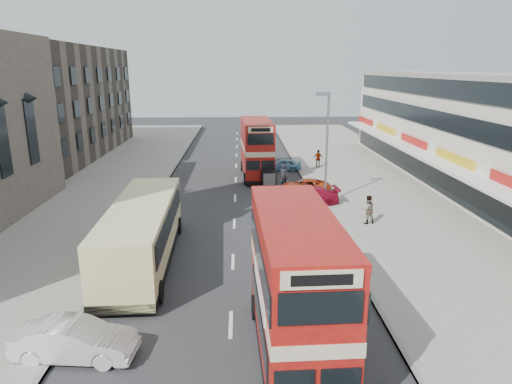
% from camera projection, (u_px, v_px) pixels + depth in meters
% --- Properties ---
extents(ground, '(160.00, 160.00, 0.00)m').
position_uv_depth(ground, '(230.00, 356.00, 15.95)').
color(ground, '#28282B').
rests_on(ground, ground).
extents(road_surface, '(12.00, 90.00, 0.01)m').
position_uv_depth(road_surface, '(235.00, 198.00, 35.23)').
color(road_surface, '#28282B').
rests_on(road_surface, ground).
extents(pavement_right, '(12.00, 90.00, 0.15)m').
position_uv_depth(pavement_right, '(388.00, 196.00, 35.62)').
color(pavement_right, gray).
rests_on(pavement_right, ground).
extents(pavement_left, '(12.00, 90.00, 0.15)m').
position_uv_depth(pavement_left, '(78.00, 199.00, 34.81)').
color(pavement_left, gray).
rests_on(pavement_left, ground).
extents(kerb_left, '(0.20, 90.00, 0.16)m').
position_uv_depth(kerb_left, '(156.00, 198.00, 35.01)').
color(kerb_left, gray).
rests_on(kerb_left, ground).
extents(kerb_right, '(0.20, 90.00, 0.16)m').
position_uv_depth(kerb_right, '(313.00, 196.00, 35.42)').
color(kerb_right, gray).
rests_on(kerb_right, ground).
extents(brick_terrace, '(14.00, 28.00, 12.00)m').
position_uv_depth(brick_terrace, '(37.00, 103.00, 50.26)').
color(brick_terrace, '#66594C').
rests_on(brick_terrace, ground).
extents(commercial_row, '(9.90, 46.20, 9.30)m').
position_uv_depth(commercial_row, '(483.00, 133.00, 36.59)').
color(commercial_row, silver).
rests_on(commercial_row, ground).
extents(street_lamp, '(1.00, 0.20, 8.12)m').
position_uv_depth(street_lamp, '(326.00, 140.00, 32.26)').
color(street_lamp, slate).
rests_on(street_lamp, ground).
extents(bus_main, '(2.76, 9.03, 4.95)m').
position_uv_depth(bus_main, '(296.00, 287.00, 15.32)').
color(bus_main, black).
rests_on(bus_main, ground).
extents(bus_second, '(2.90, 9.15, 5.01)m').
position_uv_depth(bus_second, '(257.00, 148.00, 41.52)').
color(bus_second, black).
rests_on(bus_second, ground).
extents(coach, '(3.23, 11.23, 2.95)m').
position_uv_depth(coach, '(142.00, 231.00, 23.07)').
color(coach, black).
rests_on(coach, ground).
extents(car_left_front, '(4.28, 1.84, 1.37)m').
position_uv_depth(car_left_front, '(75.00, 340.00, 15.66)').
color(car_left_front, silver).
rests_on(car_left_front, ground).
extents(car_right_a, '(4.71, 2.09, 1.34)m').
position_uv_depth(car_right_a, '(307.00, 196.00, 33.27)').
color(car_right_a, maroon).
rests_on(car_right_a, ground).
extents(car_right_b, '(4.23, 2.23, 1.13)m').
position_uv_depth(car_right_b, '(304.00, 186.00, 36.43)').
color(car_right_b, '#B43712').
rests_on(car_right_b, ground).
extents(car_right_c, '(3.56, 1.68, 1.18)m').
position_uv_depth(car_right_c, '(284.00, 165.00, 44.51)').
color(car_right_c, '#61A0C3').
rests_on(car_right_c, ground).
extents(pedestrian_near, '(0.77, 0.60, 1.86)m').
position_uv_depth(pedestrian_near, '(368.00, 209.00, 28.83)').
color(pedestrian_near, gray).
rests_on(pedestrian_near, pavement_right).
extents(pedestrian_far, '(1.05, 0.50, 1.74)m').
position_uv_depth(pedestrian_far, '(318.00, 159.00, 45.26)').
color(pedestrian_far, gray).
rests_on(pedestrian_far, pavement_right).
extents(cyclist, '(0.67, 1.84, 2.17)m').
position_uv_depth(cyclist, '(283.00, 182.00, 37.18)').
color(cyclist, gray).
rests_on(cyclist, ground).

